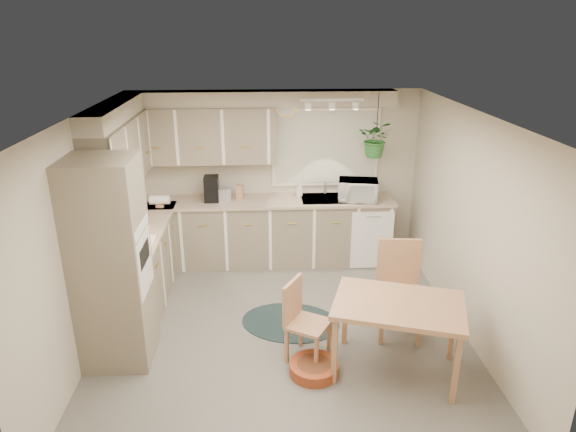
# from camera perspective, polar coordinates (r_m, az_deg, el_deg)

# --- Properties ---
(floor) EXTENTS (4.20, 4.20, 0.00)m
(floor) POSITION_cam_1_polar(r_m,az_deg,el_deg) (5.89, -0.57, -12.58)
(floor) COLOR #656159
(floor) RESTS_ON ground
(ceiling) EXTENTS (4.20, 4.20, 0.00)m
(ceiling) POSITION_cam_1_polar(r_m,az_deg,el_deg) (5.00, -0.67, 11.10)
(ceiling) COLOR white
(ceiling) RESTS_ON wall_back
(wall_back) EXTENTS (4.00, 0.04, 2.40)m
(wall_back) POSITION_cam_1_polar(r_m,az_deg,el_deg) (7.32, -1.38, 4.53)
(wall_back) COLOR #BDB29C
(wall_back) RESTS_ON floor
(wall_front) EXTENTS (4.00, 0.04, 2.40)m
(wall_front) POSITION_cam_1_polar(r_m,az_deg,el_deg) (3.48, 1.03, -14.94)
(wall_front) COLOR #BDB29C
(wall_front) RESTS_ON floor
(wall_left) EXTENTS (0.04, 4.20, 2.40)m
(wall_left) POSITION_cam_1_polar(r_m,az_deg,el_deg) (5.62, -21.47, -2.04)
(wall_left) COLOR #BDB29C
(wall_left) RESTS_ON floor
(wall_right) EXTENTS (0.04, 4.20, 2.40)m
(wall_right) POSITION_cam_1_polar(r_m,az_deg,el_deg) (5.77, 19.64, -1.20)
(wall_right) COLOR #BDB29C
(wall_right) RESTS_ON floor
(base_cab_left) EXTENTS (0.60, 1.85, 0.90)m
(base_cab_left) POSITION_cam_1_polar(r_m,az_deg,el_deg) (6.60, -15.93, -5.11)
(base_cab_left) COLOR gray
(base_cab_left) RESTS_ON floor
(base_cab_back) EXTENTS (3.60, 0.60, 0.90)m
(base_cab_back) POSITION_cam_1_polar(r_m,az_deg,el_deg) (7.28, -2.82, -1.84)
(base_cab_back) COLOR gray
(base_cab_back) RESTS_ON floor
(counter_left) EXTENTS (0.64, 1.89, 0.04)m
(counter_left) POSITION_cam_1_polar(r_m,az_deg,el_deg) (6.41, -16.25, -1.32)
(counter_left) COLOR tan
(counter_left) RESTS_ON base_cab_left
(counter_back) EXTENTS (3.64, 0.64, 0.04)m
(counter_back) POSITION_cam_1_polar(r_m,az_deg,el_deg) (7.10, -2.89, 1.64)
(counter_back) COLOR tan
(counter_back) RESTS_ON base_cab_back
(oven_stack) EXTENTS (0.65, 0.65, 2.10)m
(oven_stack) POSITION_cam_1_polar(r_m,az_deg,el_deg) (5.25, -19.07, -5.09)
(oven_stack) COLOR gray
(oven_stack) RESTS_ON floor
(wall_oven_face) EXTENTS (0.02, 0.56, 0.58)m
(wall_oven_face) POSITION_cam_1_polar(r_m,az_deg,el_deg) (5.17, -15.65, -5.09)
(wall_oven_face) COLOR white
(wall_oven_face) RESTS_ON oven_stack
(upper_cab_left) EXTENTS (0.35, 2.00, 0.75)m
(upper_cab_left) POSITION_cam_1_polar(r_m,az_deg,el_deg) (6.30, -18.03, 6.75)
(upper_cab_left) COLOR gray
(upper_cab_left) RESTS_ON wall_left
(upper_cab_back) EXTENTS (2.00, 0.35, 0.75)m
(upper_cab_back) POSITION_cam_1_polar(r_m,az_deg,el_deg) (7.04, -9.64, 8.84)
(upper_cab_back) COLOR gray
(upper_cab_back) RESTS_ON wall_back
(soffit_left) EXTENTS (0.30, 2.00, 0.20)m
(soffit_left) POSITION_cam_1_polar(r_m,az_deg,el_deg) (6.22, -18.74, 10.98)
(soffit_left) COLOR #BDB29C
(soffit_left) RESTS_ON wall_left
(soffit_back) EXTENTS (3.60, 0.30, 0.20)m
(soffit_back) POSITION_cam_1_polar(r_m,az_deg,el_deg) (6.94, -3.11, 12.92)
(soffit_back) COLOR #BDB29C
(soffit_back) RESTS_ON wall_back
(cooktop) EXTENTS (0.52, 0.58, 0.02)m
(cooktop) POSITION_cam_1_polar(r_m,az_deg,el_deg) (5.89, -17.34, -3.18)
(cooktop) COLOR white
(cooktop) RESTS_ON counter_left
(range_hood) EXTENTS (0.40, 0.60, 0.14)m
(range_hood) POSITION_cam_1_polar(r_m,az_deg,el_deg) (5.73, -18.01, 0.99)
(range_hood) COLOR white
(range_hood) RESTS_ON upper_cab_left
(window_blinds) EXTENTS (1.40, 0.02, 1.00)m
(window_blinds) POSITION_cam_1_polar(r_m,az_deg,el_deg) (7.24, 4.20, 7.58)
(window_blinds) COLOR white
(window_blinds) RESTS_ON wall_back
(window_frame) EXTENTS (1.50, 0.02, 1.10)m
(window_frame) POSITION_cam_1_polar(r_m,az_deg,el_deg) (7.25, 4.19, 7.60)
(window_frame) COLOR white
(window_frame) RESTS_ON wall_back
(sink) EXTENTS (0.70, 0.48, 0.10)m
(sink) POSITION_cam_1_polar(r_m,az_deg,el_deg) (7.18, 4.32, 1.64)
(sink) COLOR #A5A8AD
(sink) RESTS_ON counter_back
(dishwasher_front) EXTENTS (0.58, 0.02, 0.83)m
(dishwasher_front) POSITION_cam_1_polar(r_m,az_deg,el_deg) (7.16, 9.30, -2.69)
(dishwasher_front) COLOR white
(dishwasher_front) RESTS_ON base_cab_back
(track_light_bar) EXTENTS (0.80, 0.04, 0.04)m
(track_light_bar) POSITION_cam_1_polar(r_m,az_deg,el_deg) (6.60, 4.94, 12.74)
(track_light_bar) COLOR white
(track_light_bar) RESTS_ON ceiling
(wall_clock) EXTENTS (0.30, 0.03, 0.30)m
(wall_clock) POSITION_cam_1_polar(r_m,az_deg,el_deg) (7.08, -0.20, 12.12)
(wall_clock) COLOR gold
(wall_clock) RESTS_ON wall_back
(dining_table) EXTENTS (1.40, 1.14, 0.76)m
(dining_table) POSITION_cam_1_polar(r_m,az_deg,el_deg) (5.20, 11.92, -13.05)
(dining_table) COLOR tan
(dining_table) RESTS_ON floor
(chair_left) EXTENTS (0.54, 0.54, 0.85)m
(chair_left) POSITION_cam_1_polar(r_m,az_deg,el_deg) (5.24, 2.30, -11.71)
(chair_left) COLOR tan
(chair_left) RESTS_ON floor
(chair_back) EXTENTS (0.54, 0.54, 1.04)m
(chair_back) POSITION_cam_1_polar(r_m,az_deg,el_deg) (5.70, 12.34, -8.22)
(chair_back) COLOR tan
(chair_back) RESTS_ON floor
(braided_rug) EXTENTS (1.30, 1.10, 0.01)m
(braided_rug) POSITION_cam_1_polar(r_m,az_deg,el_deg) (6.02, 0.27, -11.71)
(braided_rug) COLOR black
(braided_rug) RESTS_ON floor
(pet_bed) EXTENTS (0.61, 0.61, 0.11)m
(pet_bed) POSITION_cam_1_polar(r_m,az_deg,el_deg) (5.25, 2.90, -16.54)
(pet_bed) COLOR #9E391F
(pet_bed) RESTS_ON floor
(microwave) EXTENTS (0.57, 0.38, 0.36)m
(microwave) POSITION_cam_1_polar(r_m,az_deg,el_deg) (7.08, 7.78, 3.11)
(microwave) COLOR white
(microwave) RESTS_ON counter_back
(soap_bottle) EXTENTS (0.09, 0.19, 0.09)m
(soap_bottle) POSITION_cam_1_polar(r_m,az_deg,el_deg) (7.25, 1.25, 2.60)
(soap_bottle) COLOR white
(soap_bottle) RESTS_ON counter_back
(hanging_plant) EXTENTS (0.58, 0.61, 0.39)m
(hanging_plant) POSITION_cam_1_polar(r_m,az_deg,el_deg) (6.96, 9.76, 8.02)
(hanging_plant) COLOR #296629
(hanging_plant) RESTS_ON ceiling
(coffee_maker) EXTENTS (0.20, 0.24, 0.35)m
(coffee_maker) POSITION_cam_1_polar(r_m,az_deg,el_deg) (7.08, -8.49, 3.02)
(coffee_maker) COLOR black
(coffee_maker) RESTS_ON counter_back
(toaster) EXTENTS (0.31, 0.21, 0.17)m
(toaster) POSITION_cam_1_polar(r_m,az_deg,el_deg) (7.12, -7.55, 2.42)
(toaster) COLOR #A5A8AD
(toaster) RESTS_ON counter_back
(knife_block) EXTENTS (0.11, 0.11, 0.20)m
(knife_block) POSITION_cam_1_polar(r_m,az_deg,el_deg) (7.13, -5.37, 2.65)
(knife_block) COLOR tan
(knife_block) RESTS_ON counter_back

